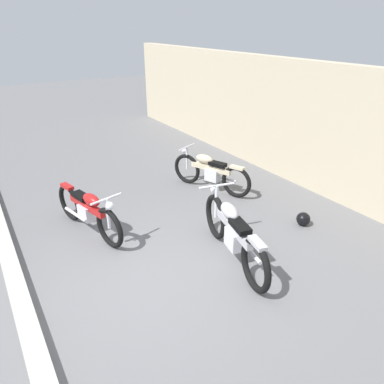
{
  "coord_description": "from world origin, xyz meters",
  "views": [
    {
      "loc": [
        3.79,
        -1.67,
        3.37
      ],
      "look_at": [
        -1.22,
        1.5,
        0.55
      ],
      "focal_mm": 33.67,
      "sensor_mm": 36.0,
      "label": 1
    }
  ],
  "objects_px": {
    "helmet": "(303,219)",
    "motorcycle_cream": "(210,172)",
    "motorcycle_silver": "(233,233)",
    "motorcycle_red": "(88,211)"
  },
  "relations": [
    {
      "from": "helmet",
      "to": "motorcycle_cream",
      "type": "distance_m",
      "value": 2.26
    },
    {
      "from": "motorcycle_cream",
      "to": "motorcycle_silver",
      "type": "bearing_deg",
      "value": 130.77
    },
    {
      "from": "helmet",
      "to": "motorcycle_silver",
      "type": "bearing_deg",
      "value": -85.99
    },
    {
      "from": "helmet",
      "to": "motorcycle_cream",
      "type": "bearing_deg",
      "value": -165.81
    },
    {
      "from": "helmet",
      "to": "motorcycle_red",
      "type": "distance_m",
      "value": 3.83
    },
    {
      "from": "helmet",
      "to": "motorcycle_silver",
      "type": "distance_m",
      "value": 1.77
    },
    {
      "from": "motorcycle_red",
      "to": "motorcycle_silver",
      "type": "distance_m",
      "value": 2.53
    },
    {
      "from": "motorcycle_red",
      "to": "motorcycle_cream",
      "type": "bearing_deg",
      "value": 83.75
    },
    {
      "from": "helmet",
      "to": "motorcycle_silver",
      "type": "height_order",
      "value": "motorcycle_silver"
    },
    {
      "from": "motorcycle_cream",
      "to": "motorcycle_silver",
      "type": "relative_size",
      "value": 0.86
    }
  ]
}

